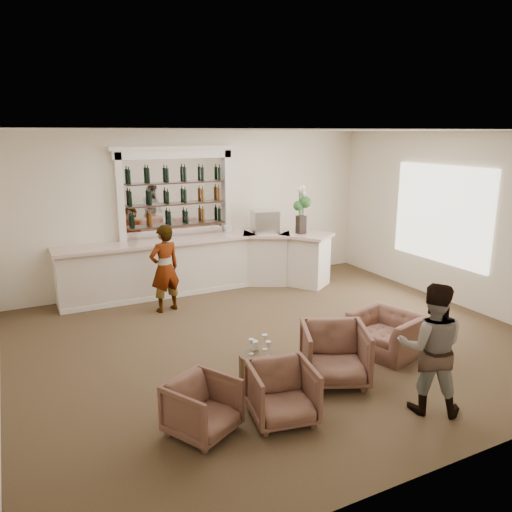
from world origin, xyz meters
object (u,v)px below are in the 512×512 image
Objects in this scene: guest at (431,348)px; armchair_left at (202,407)px; armchair_right at (335,354)px; flower_vase at (301,207)px; cocktail_table at (261,371)px; sommelier at (165,269)px; armchair_center at (282,393)px; espresso_machine at (265,222)px; bar_counter at (201,265)px; armchair_far at (387,333)px.

armchair_left is at bearing 22.46° from guest.
armchair_right is 0.84× the size of flower_vase.
sommelier is at bearing 94.00° from cocktail_table.
armchair_center is 0.86× the size of armchair_right.
espresso_machine is at bearing 75.39° from armchair_center.
sommelier reaches higher than espresso_machine.
espresso_machine is at bearing -175.98° from sommelier.
cocktail_table is at bearing -106.08° from espresso_machine.
armchair_left is 0.68× the size of flower_vase.
bar_counter is at bearing -170.43° from espresso_machine.
guest is at bearing 97.55° from sommelier.
bar_counter is at bearing -43.30° from guest.
guest is at bearing -39.59° from armchair_far.
sommelier is at bearing -140.30° from bar_counter.
cocktail_table is at bearing -102.75° from armchair_far.
bar_counter is at bearing 79.71° from cocktail_table.
espresso_machine is 0.86m from flower_vase.
armchair_left is 0.94× the size of armchair_center.
armchair_right is (1.09, 0.49, 0.05)m from armchair_center.
bar_counter is at bearing 116.91° from armchair_right.
bar_counter is at bearing -153.44° from sommelier.
armchair_center reaches higher than armchair_far.
bar_counter is 10.46× the size of espresso_machine.
armchair_right is at bearing -14.93° from cocktail_table.
guest reaches higher than armchair_center.
flower_vase reaches higher than armchair_left.
guest is at bearing -37.53° from armchair_right.
guest reaches higher than armchair_far.
flower_vase is (1.34, 5.08, 0.92)m from guest.
espresso_machine is at bearing 98.27° from armchair_right.
sommelier reaches higher than cocktail_table.
sommelier reaches higher than armchair_left.
espresso_machine is (1.49, -0.07, 0.81)m from bar_counter.
armchair_left reaches higher than cocktail_table.
armchair_center is at bearing -98.13° from cocktail_table.
sommelier is 4.20m from armchair_center.
armchair_center is 2.47m from armchair_far.
guest reaches higher than cocktail_table.
armchair_center is (-1.67, 0.60, -0.46)m from guest.
espresso_machine is (2.50, 0.77, 0.56)m from sommelier.
armchair_center is (-0.11, -0.75, 0.09)m from cocktail_table.
armchair_far is 1.76× the size of espresso_machine.
cocktail_table is at bearing -170.62° from armchair_right.
armchair_left is 0.72× the size of armchair_far.
bar_counter is 5.93× the size of armchair_far.
bar_counter is 9.99× the size of cocktail_table.
guest is 1.56× the size of flower_vase.
armchair_left is (-0.79, -4.01, -0.50)m from sommelier.
bar_counter is 4.34m from cocktail_table.
bar_counter is 2.47m from flower_vase.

